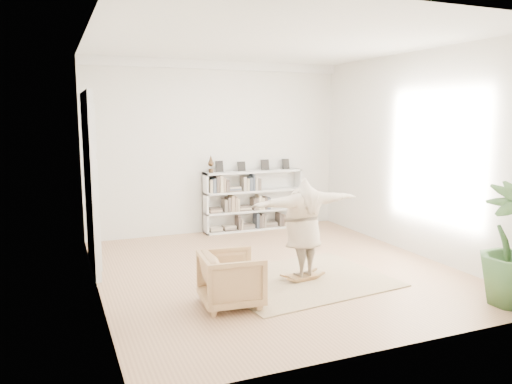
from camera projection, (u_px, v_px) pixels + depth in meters
floor at (275, 270)px, 8.11m from camera, size 6.00×6.00×0.00m
room_shell at (217, 65)px, 10.26m from camera, size 6.00×6.00×6.00m
doors at (91, 183)px, 8.07m from camera, size 0.09×1.78×2.92m
bookshelf at (253, 201)px, 10.87m from camera, size 2.20×0.35×1.64m
armchair at (231, 279)px, 6.53m from camera, size 0.85×0.83×0.72m
rug at (302, 280)px, 7.58m from camera, size 2.71×2.27×0.02m
rocker_board at (302, 276)px, 7.58m from camera, size 0.49×0.32×0.10m
person at (303, 225)px, 7.45m from camera, size 1.87×0.70×1.48m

